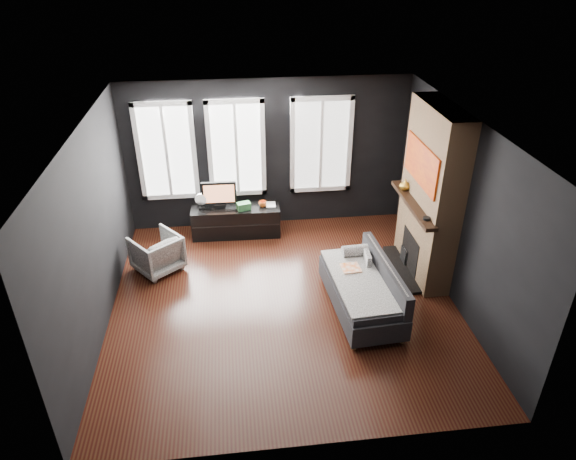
{
  "coord_description": "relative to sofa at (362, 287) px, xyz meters",
  "views": [
    {
      "loc": [
        -0.66,
        -6.06,
        4.71
      ],
      "look_at": [
        0.1,
        0.3,
        1.05
      ],
      "focal_mm": 32.0,
      "sensor_mm": 36.0,
      "label": 1
    }
  ],
  "objects": [
    {
      "name": "mantel_clock",
      "position": [
        0.97,
        0.34,
        0.86
      ],
      "size": [
        0.13,
        0.13,
        0.04
      ],
      "primitive_type": "cylinder",
      "rotation": [
        0.0,
        0.0,
        -0.32
      ],
      "color": "black",
      "rests_on": "fireplace"
    },
    {
      "name": "storage_box",
      "position": [
        -1.57,
        2.3,
        0.22
      ],
      "size": [
        0.26,
        0.2,
        0.13
      ],
      "primitive_type": "cube",
      "rotation": [
        0.0,
        0.0,
        0.26
      ],
      "color": "#2E6B37",
      "rests_on": "media_console"
    },
    {
      "name": "fireplace",
      "position": [
        1.22,
        0.89,
        0.97
      ],
      "size": [
        0.7,
        1.62,
        2.7
      ],
      "primitive_type": null,
      "color": "#93724C",
      "rests_on": "floor"
    },
    {
      "name": "ceiling",
      "position": [
        -1.08,
        0.29,
        2.32
      ],
      "size": [
        5.0,
        5.0,
        0.0
      ],
      "primitive_type": "plane",
      "color": "white",
      "rests_on": "ground"
    },
    {
      "name": "sofa",
      "position": [
        0.0,
        0.0,
        0.0
      ],
      "size": [
        1.01,
        1.84,
        0.77
      ],
      "primitive_type": null,
      "rotation": [
        0.0,
        0.0,
        0.07
      ],
      "color": "black",
      "rests_on": "floor"
    },
    {
      "name": "media_console",
      "position": [
        -1.71,
        2.39,
        -0.11
      ],
      "size": [
        1.58,
        0.54,
        0.54
      ],
      "primitive_type": null,
      "rotation": [
        0.0,
        0.0,
        -0.03
      ],
      "color": "black",
      "rests_on": "floor"
    },
    {
      "name": "book",
      "position": [
        -1.16,
        2.41,
        0.27
      ],
      "size": [
        0.17,
        0.03,
        0.23
      ],
      "primitive_type": "imported",
      "rotation": [
        0.0,
        0.0,
        -0.05
      ],
      "color": "#C2AF96",
      "rests_on": "media_console"
    },
    {
      "name": "wall_back",
      "position": [
        -1.08,
        2.79,
        0.97
      ],
      "size": [
        5.0,
        0.02,
        2.7
      ],
      "primitive_type": "cube",
      "color": "black",
      "rests_on": "ground"
    },
    {
      "name": "wall_left",
      "position": [
        -3.58,
        0.29,
        0.97
      ],
      "size": [
        0.02,
        5.0,
        2.7
      ],
      "primitive_type": "cube",
      "color": "black",
      "rests_on": "ground"
    },
    {
      "name": "floor",
      "position": [
        -1.08,
        0.29,
        -0.38
      ],
      "size": [
        5.0,
        5.0,
        0.0
      ],
      "primitive_type": "plane",
      "color": "black",
      "rests_on": "ground"
    },
    {
      "name": "wall_right",
      "position": [
        1.42,
        0.29,
        0.97
      ],
      "size": [
        0.02,
        5.0,
        2.7
      ],
      "primitive_type": "cube",
      "color": "black",
      "rests_on": "ground"
    },
    {
      "name": "stripe_pillow",
      "position": [
        0.17,
        0.39,
        0.17
      ],
      "size": [
        0.08,
        0.28,
        0.28
      ],
      "primitive_type": "cube",
      "rotation": [
        0.0,
        0.0,
        -0.05
      ],
      "color": "gray",
      "rests_on": "sofa"
    },
    {
      "name": "mantel_vase",
      "position": [
        0.97,
        1.34,
        0.93
      ],
      "size": [
        0.22,
        0.22,
        0.17
      ],
      "primitive_type": "imported",
      "rotation": [
        0.0,
        0.0,
        -0.3
      ],
      "color": "gold",
      "rests_on": "fireplace"
    },
    {
      "name": "mug",
      "position": [
        -1.23,
        2.36,
        0.22
      ],
      "size": [
        0.14,
        0.11,
        0.14
      ],
      "primitive_type": "imported",
      "rotation": [
        0.0,
        0.0,
        -0.0
      ],
      "color": "#D25B1F",
      "rests_on": "media_console"
    },
    {
      "name": "armchair",
      "position": [
        -3.01,
        1.38,
        -0.04
      ],
      "size": [
        0.91,
        0.91,
        0.69
      ],
      "primitive_type": "imported",
      "rotation": [
        0.0,
        0.0,
        -2.47
      ],
      "color": "silver",
      "rests_on": "floor"
    },
    {
      "name": "monitor",
      "position": [
        -1.98,
        2.44,
        0.43
      ],
      "size": [
        0.62,
        0.14,
        0.55
      ],
      "primitive_type": null,
      "rotation": [
        0.0,
        0.0,
        -0.02
      ],
      "color": "black",
      "rests_on": "media_console"
    },
    {
      "name": "windows",
      "position": [
        -1.53,
        2.75,
        2.0
      ],
      "size": [
        4.0,
        0.16,
        1.76
      ],
      "primitive_type": null,
      "color": "white",
      "rests_on": "wall_back"
    },
    {
      "name": "desk_fan",
      "position": [
        -2.3,
        2.41,
        0.31
      ],
      "size": [
        0.25,
        0.25,
        0.3
      ],
      "primitive_type": null,
      "rotation": [
        0.0,
        0.0,
        -0.23
      ],
      "color": "gray",
      "rests_on": "media_console"
    }
  ]
}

